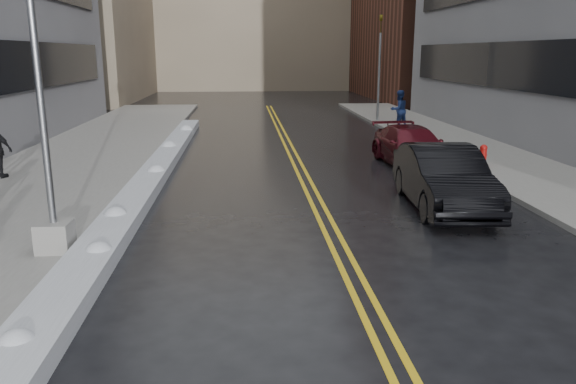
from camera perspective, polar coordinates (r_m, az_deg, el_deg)
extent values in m
plane|color=black|center=(9.92, -7.29, -10.14)|extent=(160.00, 160.00, 0.00)
cube|color=gray|center=(20.44, -22.32, 1.75)|extent=(5.50, 50.00, 0.15)
cube|color=gray|center=(21.64, 21.55, 2.44)|extent=(4.00, 50.00, 0.15)
cube|color=gold|center=(19.55, 0.92, 2.08)|extent=(0.12, 50.00, 0.01)
cube|color=gold|center=(19.58, 1.80, 2.09)|extent=(0.12, 50.00, 0.01)
cube|color=silver|center=(17.73, -14.08, 0.96)|extent=(0.90, 30.00, 0.34)
cube|color=gray|center=(12.23, -22.60, -4.18)|extent=(0.65, 0.65, 0.60)
cylinder|color=gray|center=(11.69, -24.38, 13.83)|extent=(0.14, 0.14, 7.00)
cylinder|color=maroon|center=(21.15, 19.20, 3.44)|extent=(0.24, 0.24, 0.60)
sphere|color=maroon|center=(21.10, 19.26, 4.24)|extent=(0.26, 0.26, 0.26)
cylinder|color=maroon|center=(21.14, 19.21, 3.57)|extent=(0.25, 0.10, 0.10)
cylinder|color=gray|center=(34.02, 9.22, 11.46)|extent=(0.14, 0.14, 5.00)
imported|color=#594C0C|center=(34.03, 9.42, 16.51)|extent=(0.16, 0.20, 1.00)
imported|color=navy|center=(29.95, 11.20, 8.19)|extent=(1.18, 1.05, 2.01)
imported|color=black|center=(15.35, 15.52, 1.39)|extent=(2.08, 5.11, 1.65)
imported|color=#450B13|center=(21.03, 12.44, 4.54)|extent=(2.23, 4.98, 1.42)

